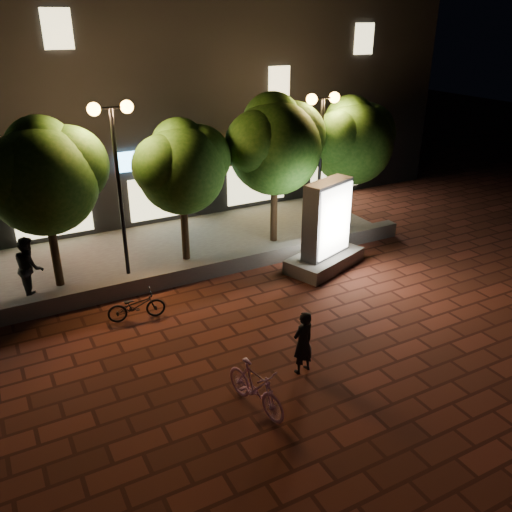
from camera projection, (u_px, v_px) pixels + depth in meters
ground at (248, 346)px, 13.09m from camera, size 80.00×80.00×0.00m
retaining_wall at (188, 273)px, 16.20m from camera, size 16.00×0.45×0.50m
sidewalk at (161, 250)px, 18.30m from camera, size 16.00×5.00×0.08m
building_block at (99, 80)px, 21.48m from camera, size 28.00×8.12×11.30m
tree_left at (44, 173)px, 14.59m from camera, size 3.60×3.00×4.89m
tree_mid at (182, 164)px, 16.39m from camera, size 3.24×2.70×4.50m
tree_right at (275, 142)px, 17.67m from camera, size 3.72×3.10×5.07m
tree_far_right at (353, 138)px, 19.12m from camera, size 3.48×2.90×4.76m
street_lamp_left at (115, 146)px, 14.97m from camera, size 1.26×0.36×5.18m
street_lamp_right at (322, 129)px, 18.03m from camera, size 1.26×0.36×4.98m
ad_kiosk at (326, 233)px, 16.73m from camera, size 2.92×2.12×2.85m
scooter_pink at (256, 387)px, 10.82m from camera, size 0.82×1.79×1.04m
rider at (303, 342)px, 11.85m from camera, size 0.62×0.46×1.53m
scooter_parked at (136, 306)px, 14.08m from camera, size 1.57×0.76×0.79m
pedestrian at (30, 267)px, 14.87m from camera, size 0.73×0.91×1.80m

